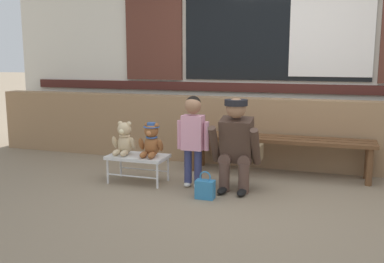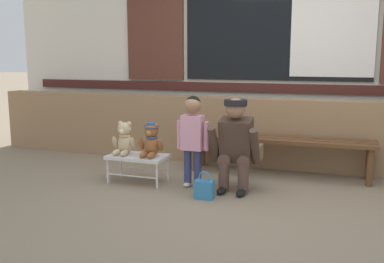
{
  "view_description": "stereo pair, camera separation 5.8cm",
  "coord_description": "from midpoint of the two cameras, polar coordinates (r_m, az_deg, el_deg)",
  "views": [
    {
      "loc": [
        0.81,
        -3.88,
        1.34
      ],
      "look_at": [
        -0.67,
        0.51,
        0.55
      ],
      "focal_mm": 40.44,
      "sensor_mm": 36.0,
      "label": 1
    },
    {
      "loc": [
        0.87,
        -3.86,
        1.34
      ],
      "look_at": [
        -0.67,
        0.51,
        0.55
      ],
      "focal_mm": 40.44,
      "sensor_mm": 36.0,
      "label": 2
    }
  ],
  "objects": [
    {
      "name": "wooden_bench_long",
      "position": [
        5.06,
        11.07,
        -1.51
      ],
      "size": [
        2.1,
        0.4,
        0.44
      ],
      "color": "brown",
      "rests_on": "ground"
    },
    {
      "name": "child_standing",
      "position": [
        4.45,
        -0.24,
        0.02
      ],
      "size": [
        0.35,
        0.18,
        0.96
      ],
      "color": "navy",
      "rests_on": "ground"
    },
    {
      "name": "handbag_on_ground",
      "position": [
        4.19,
        1.34,
        -7.57
      ],
      "size": [
        0.18,
        0.11,
        0.27
      ],
      "color": "teal",
      "rests_on": "ground"
    },
    {
      "name": "teddy_bear_plain",
      "position": [
        4.76,
        -9.27,
        -1.05
      ],
      "size": [
        0.28,
        0.26,
        0.36
      ],
      "color": "#CCB289",
      "rests_on": "small_display_bench"
    },
    {
      "name": "ground_plane",
      "position": [
        4.18,
        6.16,
        -9.08
      ],
      "size": [
        60.0,
        60.0,
        0.0
      ],
      "primitive_type": "plane",
      "color": "#84725B"
    },
    {
      "name": "shop_facade",
      "position": [
        5.89,
        10.77,
        14.01
      ],
      "size": [
        7.88,
        0.26,
        3.59
      ],
      "color": "silver",
      "rests_on": "ground"
    },
    {
      "name": "teddy_bear_with_hat",
      "position": [
        4.62,
        -5.76,
        -1.18
      ],
      "size": [
        0.28,
        0.27,
        0.36
      ],
      "color": "#93562D",
      "rests_on": "small_display_bench"
    },
    {
      "name": "small_display_bench",
      "position": [
        4.73,
        -7.5,
        -3.53
      ],
      "size": [
        0.64,
        0.36,
        0.3
      ],
      "color": "silver",
      "rests_on": "ground"
    },
    {
      "name": "brick_low_wall",
      "position": [
        5.44,
        9.51,
        -0.14
      ],
      "size": [
        7.72,
        0.25,
        0.85
      ],
      "primitive_type": "cube",
      "color": "#997551",
      "rests_on": "ground"
    },
    {
      "name": "adult_crouching",
      "position": [
        4.39,
        5.61,
        -1.66
      ],
      "size": [
        0.5,
        0.49,
        0.95
      ],
      "color": "brown",
      "rests_on": "ground"
    }
  ]
}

